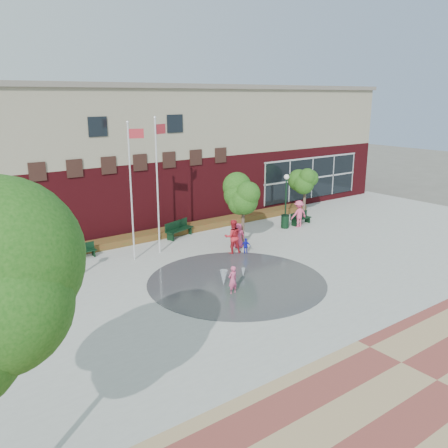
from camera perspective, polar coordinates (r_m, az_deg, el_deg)
ground at (r=20.40m, az=6.81°, el=-9.45°), size 120.00×120.00×0.00m
plaza_concrete at (r=23.22m, az=0.00°, el=-6.19°), size 46.00×18.00×0.01m
paver_band at (r=16.68m, az=24.26°, el=-16.79°), size 46.00×6.00×0.01m
splash_pad at (r=22.48m, az=1.53°, el=-6.94°), size 8.40×8.40×0.01m
library_building at (r=33.64m, az=-13.98°, el=8.22°), size 44.40×10.40×9.20m
flower_bed at (r=29.34m, az=-8.90°, el=-1.78°), size 26.00×1.20×0.40m
flagpole_left at (r=24.79m, az=-11.06°, el=4.64°), size 0.82×0.31×7.27m
flagpole_right at (r=25.77m, az=-7.99°, el=5.42°), size 0.86×0.40×7.45m
lamp_left at (r=20.57m, az=-22.90°, el=-3.01°), size 0.42×0.42×3.98m
lamp_right at (r=32.70m, az=7.47°, el=3.77°), size 0.35×0.35×3.32m
bench_left at (r=26.55m, az=-16.80°, el=-3.49°), size 1.61×0.46×0.81m
bench_mid at (r=29.32m, az=-5.41°, el=-0.99°), size 2.13×1.20×1.03m
bench_right at (r=32.54m, az=9.20°, el=0.41°), size 1.72×0.60×0.85m
trash_can at (r=31.43m, az=7.35°, el=0.30°), size 0.55×0.55×0.91m
tree_mid at (r=26.97m, az=2.34°, el=3.60°), size 2.49×2.49×4.20m
tree_small_right at (r=35.32m, az=9.77°, el=5.51°), size 2.14×2.14×3.65m
water_jet_a at (r=21.98m, az=-0.03°, el=-7.47°), size 0.37×0.37×0.73m
water_jet_b at (r=22.99m, az=2.32°, el=-6.44°), size 0.19×0.19×0.44m
child_splash at (r=20.93m, az=1.04°, el=-6.76°), size 0.50×0.36×1.30m
adult_red at (r=26.08m, az=1.06°, el=-1.54°), size 1.14×1.03×1.93m
adult_pink at (r=27.11m, az=1.76°, el=-1.40°), size 0.84×0.70×1.46m
child_blue at (r=26.16m, az=2.65°, el=-2.67°), size 0.53×0.52×0.90m
person_bench at (r=31.74m, az=8.98°, el=1.21°), size 1.23×0.80×1.80m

